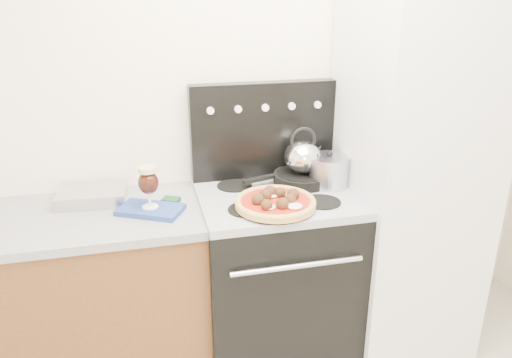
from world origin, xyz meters
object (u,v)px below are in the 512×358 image
object	(u,v)px
oven_mitt	(151,210)
beer_glass	(149,187)
stove_body	(275,278)
pizza	(275,201)
tea_kettle	(303,154)
fridge	(409,178)
base_cabinet	(53,307)
skillet	(302,178)
stock_pot	(329,172)
pizza_pan	(275,207)

from	to	relation	value
oven_mitt	beer_glass	world-z (taller)	beer_glass
stove_body	oven_mitt	world-z (taller)	oven_mitt
pizza	tea_kettle	world-z (taller)	tea_kettle
oven_mitt	pizza	bearing A→B (deg)	-13.87
fridge	oven_mitt	xyz separation A→B (m)	(-1.31, -0.00, -0.04)
base_cabinet	pizza	bearing A→B (deg)	-10.14
oven_mitt	skillet	bearing A→B (deg)	10.26
base_cabinet	stock_pot	world-z (taller)	stock_pot
base_cabinet	pizza_pan	xyz separation A→B (m)	(1.05, -0.19, 0.50)
base_cabinet	skillet	xyz separation A→B (m)	(1.27, 0.09, 0.52)
beer_glass	skillet	bearing A→B (deg)	10.26
pizza_pan	pizza	bearing A→B (deg)	0.00
beer_glass	pizza	bearing A→B (deg)	-13.87
stove_body	skillet	bearing A→B (deg)	34.37
pizza	base_cabinet	bearing A→B (deg)	169.86
beer_glass	tea_kettle	world-z (taller)	tea_kettle
base_cabinet	tea_kettle	xyz separation A→B (m)	(1.27, 0.09, 0.64)
fridge	tea_kettle	world-z (taller)	fridge
tea_kettle	stock_pot	distance (m)	0.16
fridge	pizza_pan	xyz separation A→B (m)	(-0.75, -0.14, -0.02)
oven_mitt	stock_pot	world-z (taller)	stock_pot
base_cabinet	fridge	world-z (taller)	fridge
tea_kettle	stock_pot	bearing A→B (deg)	-27.64
tea_kettle	fridge	bearing A→B (deg)	-13.18
stove_body	stock_pot	distance (m)	0.63
stove_body	pizza_pan	size ratio (longest dim) A/B	2.54
oven_mitt	tea_kettle	bearing A→B (deg)	10.26
pizza	stock_pot	world-z (taller)	stock_pot
oven_mitt	pizza_pan	size ratio (longest dim) A/B	0.83
skillet	pizza	bearing A→B (deg)	-128.37
base_cabinet	pizza_pan	world-z (taller)	pizza_pan
skillet	fridge	bearing A→B (deg)	-14.77
oven_mitt	stove_body	bearing A→B (deg)	2.40
oven_mitt	base_cabinet	bearing A→B (deg)	174.17
oven_mitt	stock_pot	distance (m)	0.90
oven_mitt	beer_glass	bearing A→B (deg)	0.00
base_cabinet	beer_glass	bearing A→B (deg)	-5.83
stove_body	base_cabinet	bearing A→B (deg)	178.70
pizza	stock_pot	xyz separation A→B (m)	(0.34, 0.21, 0.04)
fridge	pizza	world-z (taller)	fridge
beer_glass	pizza	size ratio (longest dim) A/B	0.54
fridge	base_cabinet	bearing A→B (deg)	178.41
pizza_pan	fridge	bearing A→B (deg)	10.41
beer_glass	skillet	distance (m)	0.79
oven_mitt	pizza	size ratio (longest dim) A/B	0.78
stock_pot	tea_kettle	bearing A→B (deg)	150.77
fridge	beer_glass	size ratio (longest dim) A/B	9.47
beer_glass	pizza_pan	world-z (taller)	beer_glass
stove_body	beer_glass	distance (m)	0.84
base_cabinet	stove_body	bearing A→B (deg)	-1.30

